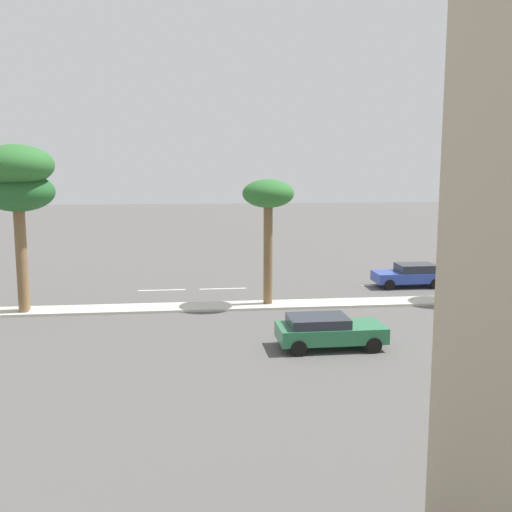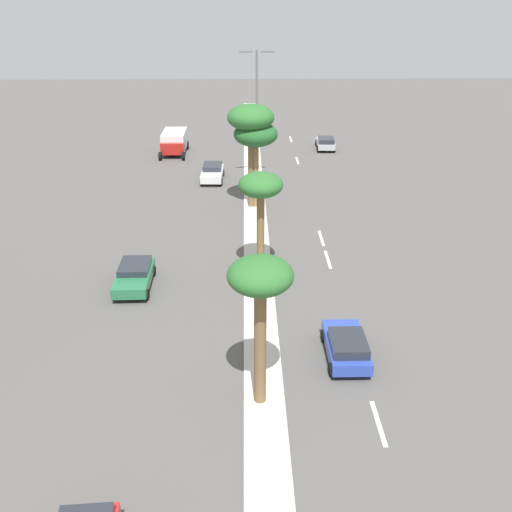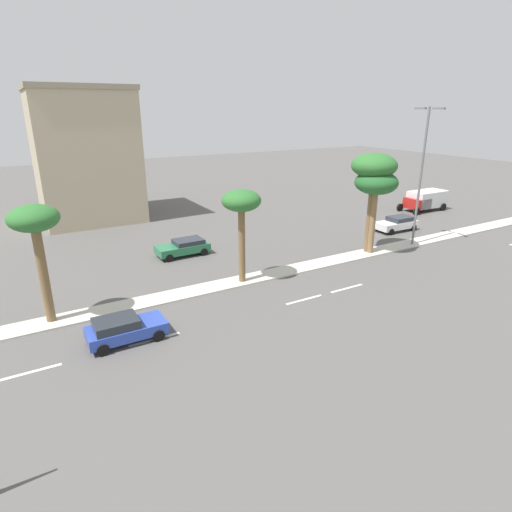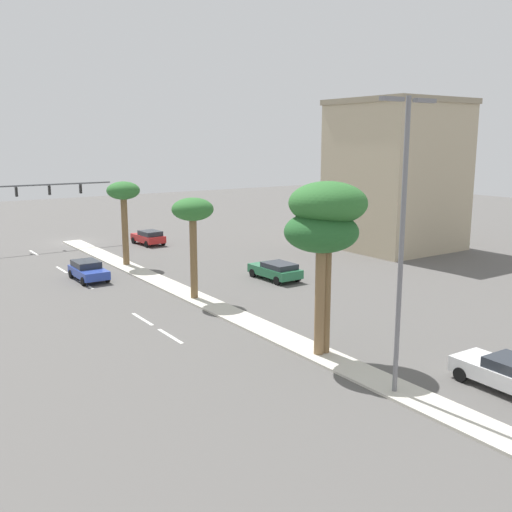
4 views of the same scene
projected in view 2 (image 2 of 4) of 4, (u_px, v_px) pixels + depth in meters
name	position (u px, v px, depth m)	size (l,w,h in m)	color
ground_plane	(256.00, 233.00, 42.77)	(160.00, 160.00, 0.00)	#565451
median_curb	(254.00, 191.00, 51.41)	(1.80, 86.02, 0.12)	beige
lane_stripe_left	(378.00, 423.00, 24.07)	(0.20, 2.80, 0.01)	silver
lane_stripe_right	(354.00, 342.00, 29.55)	(0.20, 2.80, 0.01)	silver
lane_stripe_center	(328.00, 259.00, 38.58)	(0.20, 2.80, 0.01)	silver
lane_stripe_leading	(321.00, 238.00, 41.88)	(0.20, 2.80, 0.01)	silver
lane_stripe_mid	(297.00, 160.00, 60.73)	(0.20, 2.80, 0.01)	silver
lane_stripe_inboard	(291.00, 139.00, 69.32)	(0.20, 2.80, 0.01)	silver
palm_tree_center	(260.00, 285.00, 22.86)	(2.67, 2.67, 6.85)	brown
palm_tree_right	(261.00, 190.00, 34.22)	(2.68, 2.68, 6.55)	brown
palm_tree_rear	(256.00, 136.00, 45.36)	(3.49, 3.49, 6.91)	olive
palm_tree_left	(251.00, 120.00, 44.80)	(3.68, 3.68, 8.29)	brown
street_lamp_near	(257.00, 111.00, 49.51)	(2.90, 0.24, 11.77)	slate
sedan_white_right	(212.00, 172.00, 54.26)	(2.13, 4.47, 1.42)	silver
sedan_green_leading	(134.00, 275.00, 34.83)	(2.18, 4.39, 1.34)	#287047
sedan_silver_mid	(326.00, 143.00, 64.74)	(2.18, 4.32, 1.36)	#B2B2B7
sedan_blue_inboard	(346.00, 346.00, 27.95)	(2.01, 4.09, 1.39)	#2D47AD
box_truck	(174.00, 142.00, 62.74)	(2.71, 5.94, 2.35)	#B21E19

